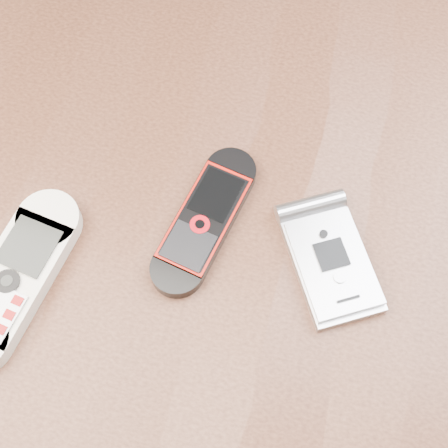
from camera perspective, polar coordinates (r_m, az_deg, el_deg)
ground at (r=1.22m, az=-0.24°, el=-14.88°), size 4.00×4.00×0.00m
table at (r=0.59m, az=-0.47°, el=-4.53°), size 1.20×0.80×0.75m
nokia_white at (r=0.49m, az=-18.58°, el=-4.72°), size 0.07×0.16×0.02m
nokia_black_red at (r=0.49m, az=-1.76°, el=0.41°), size 0.07×0.14×0.01m
motorola_razr at (r=0.48m, az=9.78°, el=-3.38°), size 0.10×0.12×0.02m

